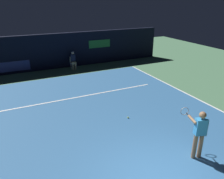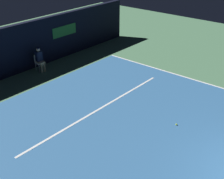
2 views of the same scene
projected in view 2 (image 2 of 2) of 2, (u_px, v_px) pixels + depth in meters
The scene contains 7 objects.
ground_plane at pixel (137, 126), 12.44m from camera, with size 34.01×34.01×0.00m, color #4C7A56.
court_surface at pixel (137, 126), 12.44m from camera, with size 10.88×11.65×0.01m, color #336699.
line_sideline_left at pixel (199, 81), 16.12m from camera, with size 0.10×11.65×0.01m, color white.
line_service at pixel (99, 109), 13.60m from camera, with size 8.49×0.10×0.01m, color white.
back_wall at pixel (13, 51), 16.47m from camera, with size 17.46×0.33×2.60m.
line_judge_on_chair at pixel (40, 59), 17.06m from camera, with size 0.47×0.55×1.32m.
tennis_ball at pixel (176, 124), 12.49m from camera, with size 0.07×0.07×0.07m, color #CCE033.
Camera 2 is at (-8.64, -1.12, 6.93)m, focal length 50.66 mm.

